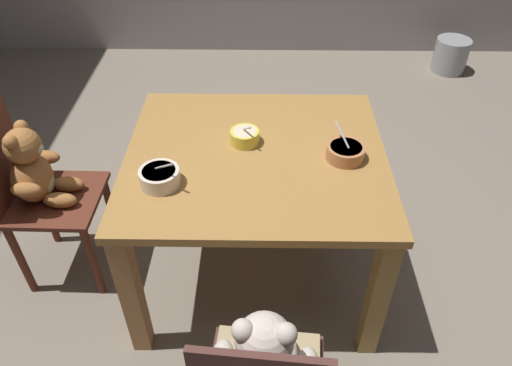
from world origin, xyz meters
The scene contains 7 objects.
ground_plane centered at (0.00, 0.00, -0.02)m, with size 5.20×5.20×0.04m.
dining_table centered at (0.00, 0.00, 0.59)m, with size 1.07×0.96×0.71m.
teddy_chair_near_left centered at (-0.95, 0.01, 0.55)m, with size 0.40×0.39×0.87m.
porridge_bowl_yellow_center centered at (-0.05, 0.08, 0.74)m, with size 0.12×0.13×0.12m.
porridge_bowl_cream_near_left centered at (-0.36, -0.20, 0.75)m, with size 0.15×0.15×0.14m.
porridge_bowl_terracotta_near_right centered at (0.36, -0.02, 0.74)m, with size 0.15×0.16×0.13m.
metal_pail centered at (1.57, 2.15, 0.14)m, with size 0.27×0.27×0.27m, color #93969B.
Camera 1 is at (0.02, -1.58, 1.89)m, focal length 33.85 mm.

